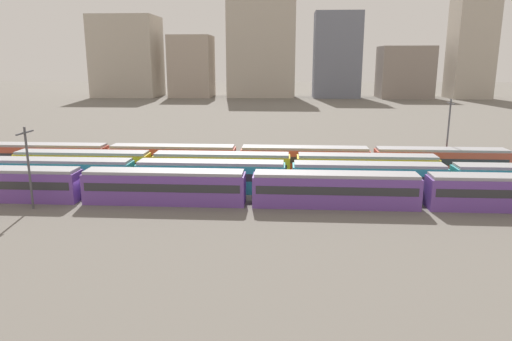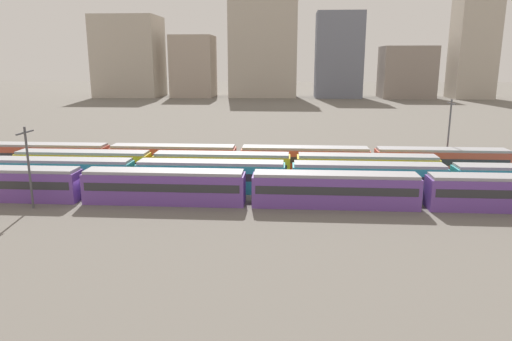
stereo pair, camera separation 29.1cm
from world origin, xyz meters
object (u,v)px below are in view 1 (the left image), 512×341
train_track_2 (222,166)px  train_track_3 (238,159)px  train_track_0 (423,191)px  catenary_pole_0 (28,164)px  train_track_1 (289,177)px  catenary_pole_1 (448,131)px

train_track_2 → train_track_3: same height
train_track_0 → catenary_pole_0: (-42.10, -3.00, 3.07)m
train_track_0 → train_track_1: 15.40m
train_track_0 → train_track_2: size_ratio=2.02×
catenary_pole_1 → train_track_3: bearing=-174.6°
train_track_2 → catenary_pole_0: (-18.79, -13.40, 3.07)m
train_track_2 → train_track_3: 5.45m
catenary_pole_0 → catenary_pole_1: catenary_pole_1 is taller
train_track_1 → catenary_pole_1: (22.78, 13.24, 3.80)m
train_track_3 → train_track_1: bearing=-55.4°
train_track_3 → train_track_0: bearing=-35.7°
train_track_1 → catenary_pole_0: catenary_pole_0 is taller
train_track_0 → train_track_1: bearing=160.3°
train_track_1 → catenary_pole_1: size_ratio=7.25×
train_track_3 → catenary_pole_1: catenary_pole_1 is taller
train_track_0 → catenary_pole_1: bearing=65.8°
catenary_pole_0 → catenary_pole_1: (50.38, 21.44, 0.73)m
catenary_pole_0 → train_track_0: bearing=4.1°
train_track_3 → catenary_pole_0: (-20.42, -18.60, 3.07)m
catenary_pole_0 → catenary_pole_1: bearing=23.1°
train_track_2 → catenary_pole_1: bearing=14.3°
train_track_2 → catenary_pole_0: catenary_pole_0 is taller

